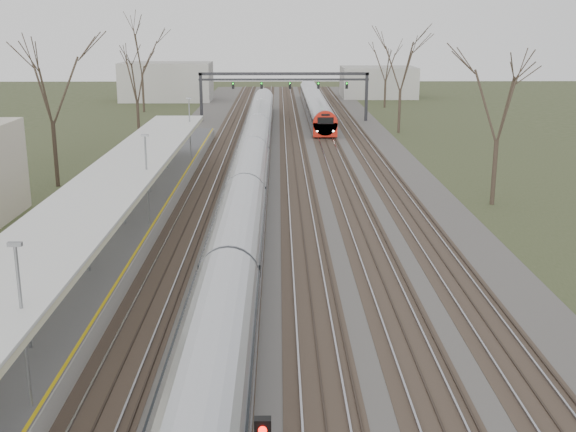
# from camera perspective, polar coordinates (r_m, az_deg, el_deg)

# --- Properties ---
(track_bed) EXTENTS (24.00, 160.00, 0.22)m
(track_bed) POSITION_cam_1_polar(r_m,az_deg,el_deg) (61.26, -0.10, 3.85)
(track_bed) COLOR #474442
(track_bed) RESTS_ON ground
(platform) EXTENTS (3.50, 69.00, 1.00)m
(platform) POSITION_cam_1_polar(r_m,az_deg,el_deg) (44.94, -11.81, -0.03)
(platform) COLOR #9E9B93
(platform) RESTS_ON ground
(canopy) EXTENTS (4.10, 50.00, 3.11)m
(canopy) POSITION_cam_1_polar(r_m,az_deg,el_deg) (39.86, -13.27, 3.05)
(canopy) COLOR slate
(canopy) RESTS_ON platform
(signal_gantry) EXTENTS (21.00, 0.59, 6.08)m
(signal_gantry) POSITION_cam_1_polar(r_m,az_deg,el_deg) (90.36, -0.30, 10.55)
(signal_gantry) COLOR black
(signal_gantry) RESTS_ON ground
(tree_west_far) EXTENTS (5.50, 5.50, 11.33)m
(tree_west_far) POSITION_cam_1_polar(r_m,az_deg,el_deg) (55.77, -18.36, 10.25)
(tree_west_far) COLOR #2D231C
(tree_west_far) RESTS_ON ground
(tree_east_far) EXTENTS (5.00, 5.00, 10.30)m
(tree_east_far) POSITION_cam_1_polar(r_m,az_deg,el_deg) (49.47, 16.40, 9.04)
(tree_east_far) COLOR #2D231C
(tree_east_far) RESTS_ON ground
(train_near) EXTENTS (2.62, 90.21, 3.05)m
(train_near) POSITION_cam_1_polar(r_m,az_deg,el_deg) (58.96, -2.78, 4.79)
(train_near) COLOR #A1A4AB
(train_near) RESTS_ON ground
(train_far) EXTENTS (2.62, 45.21, 3.05)m
(train_far) POSITION_cam_1_polar(r_m,az_deg,el_deg) (98.47, 2.14, 8.90)
(train_far) COLOR #A1A4AB
(train_far) RESTS_ON ground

